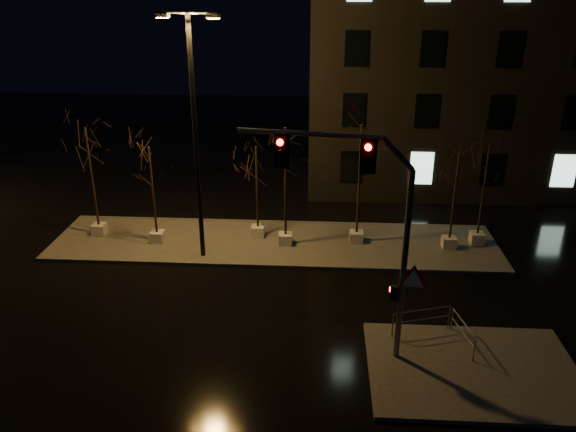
{
  "coord_description": "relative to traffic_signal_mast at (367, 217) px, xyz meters",
  "views": [
    {
      "loc": [
        2.25,
        -19.2,
        12.14
      ],
      "look_at": [
        0.87,
        2.99,
        2.8
      ],
      "focal_mm": 35.0,
      "sensor_mm": 36.0,
      "label": 1
    }
  ],
  "objects": [
    {
      "name": "tree_2",
      "position": [
        -4.62,
        9.36,
        -1.43
      ],
      "size": [
        1.8,
        1.8,
        4.84
      ],
      "color": "silver",
      "rests_on": "median"
    },
    {
      "name": "tree_3",
      "position": [
        -3.17,
        8.5,
        -0.54
      ],
      "size": [
        1.8,
        1.8,
        6.01
      ],
      "color": "silver",
      "rests_on": "median"
    },
    {
      "name": "ground",
      "position": [
        -3.74,
        2.77,
        -5.25
      ],
      "size": [
        90.0,
        90.0,
        0.0
      ],
      "primitive_type": "plane",
      "color": "black",
      "rests_on": "ground"
    },
    {
      "name": "tree_5",
      "position": [
        4.78,
        8.58,
        -1.35
      ],
      "size": [
        1.8,
        1.8,
        4.94
      ],
      "color": "silver",
      "rests_on": "median"
    },
    {
      "name": "sidewalk_corner",
      "position": [
        3.76,
        -0.73,
        -5.18
      ],
      "size": [
        7.0,
        5.0,
        0.15
      ],
      "primitive_type": "cube",
      "color": "#4A4842",
      "rests_on": "ground"
    },
    {
      "name": "building",
      "position": [
        10.26,
        20.77,
        2.25
      ],
      "size": [
        25.0,
        12.0,
        15.0
      ],
      "primitive_type": "cube",
      "color": "black",
      "rests_on": "ground"
    },
    {
      "name": "traffic_signal_mast",
      "position": [
        0.0,
        0.0,
        0.0
      ],
      "size": [
        6.3,
        1.08,
        7.77
      ],
      "rotation": [
        0.0,
        0.0,
        -0.15
      ],
      "color": "slate",
      "rests_on": "sidewalk_corner"
    },
    {
      "name": "tree_0",
      "position": [
        -12.75,
        9.09,
        -0.77
      ],
      "size": [
        1.8,
        1.8,
        5.71
      ],
      "color": "silver",
      "rests_on": "median"
    },
    {
      "name": "tree_1",
      "position": [
        -9.53,
        8.36,
        -1.3
      ],
      "size": [
        1.8,
        1.8,
        5.01
      ],
      "color": "silver",
      "rests_on": "median"
    },
    {
      "name": "median",
      "position": [
        -3.74,
        8.77,
        -5.18
      ],
      "size": [
        22.0,
        5.0,
        0.15
      ],
      "primitive_type": "cube",
      "color": "#4A4842",
      "rests_on": "ground"
    },
    {
      "name": "guard_rail_a",
      "position": [
        2.3,
        1.27,
        -4.46
      ],
      "size": [
        2.19,
        0.71,
        0.99
      ],
      "rotation": [
        0.0,
        0.0,
        0.3
      ],
      "color": "slate",
      "rests_on": "sidewalk_corner"
    },
    {
      "name": "tree_6",
      "position": [
        6.26,
        9.19,
        -1.17
      ],
      "size": [
        1.8,
        1.8,
        5.18
      ],
      "color": "silver",
      "rests_on": "median"
    },
    {
      "name": "guard_rail_b",
      "position": [
        3.64,
        0.59,
        -4.51
      ],
      "size": [
        0.42,
        1.92,
        0.92
      ],
      "rotation": [
        0.0,
        0.0,
        1.77
      ],
      "color": "slate",
      "rests_on": "sidewalk_corner"
    },
    {
      "name": "streetlight_main",
      "position": [
        -6.98,
        7.07,
        1.17
      ],
      "size": [
        2.72,
        0.73,
        10.87
      ],
      "rotation": [
        0.0,
        0.0,
        -0.16
      ],
      "color": "black",
      "rests_on": "median"
    },
    {
      "name": "tree_4",
      "position": [
        0.33,
        8.97,
        -0.47
      ],
      "size": [
        1.8,
        1.8,
        6.1
      ],
      "color": "silver",
      "rests_on": "median"
    }
  ]
}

